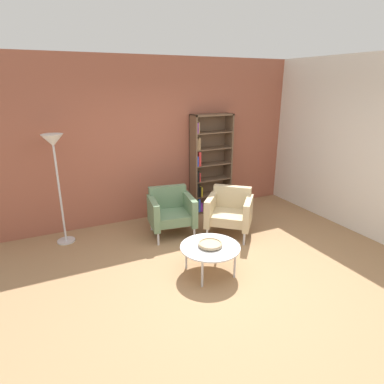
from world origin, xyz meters
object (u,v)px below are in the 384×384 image
(armchair_corner_red, at_px, (230,211))
(floor_lamp_torchiere, at_px, (54,154))
(bookshelf_tall, at_px, (208,165))
(coffee_table_low, at_px, (210,248))
(decorative_bowl, at_px, (210,244))
(armchair_spare_guest, at_px, (171,211))

(armchair_corner_red, distance_m, floor_lamp_torchiere, 2.89)
(floor_lamp_torchiere, bearing_deg, bookshelf_tall, 5.24)
(coffee_table_low, relative_size, armchair_corner_red, 0.84)
(decorative_bowl, height_order, floor_lamp_torchiere, floor_lamp_torchiere)
(bookshelf_tall, distance_m, armchair_corner_red, 1.26)
(decorative_bowl, relative_size, armchair_corner_red, 0.34)
(coffee_table_low, height_order, floor_lamp_torchiere, floor_lamp_torchiere)
(bookshelf_tall, relative_size, armchair_corner_red, 2.00)
(coffee_table_low, xyz_separation_m, decorative_bowl, (-0.00, 0.00, 0.06))
(bookshelf_tall, height_order, floor_lamp_torchiere, bookshelf_tall)
(decorative_bowl, bearing_deg, coffee_table_low, 0.00)
(coffee_table_low, bearing_deg, armchair_spare_guest, 90.14)
(bookshelf_tall, relative_size, armchair_spare_guest, 2.37)
(bookshelf_tall, distance_m, armchair_spare_guest, 1.39)
(floor_lamp_torchiere, bearing_deg, armchair_corner_red, -19.32)
(decorative_bowl, distance_m, armchair_corner_red, 1.28)
(armchair_spare_guest, bearing_deg, decorative_bowl, -81.53)
(armchair_spare_guest, bearing_deg, floor_lamp_torchiere, 172.88)
(armchair_spare_guest, relative_size, floor_lamp_torchiere, 0.46)
(decorative_bowl, bearing_deg, bookshelf_tall, 62.57)
(bookshelf_tall, height_order, decorative_bowl, bookshelf_tall)
(bookshelf_tall, height_order, coffee_table_low, bookshelf_tall)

